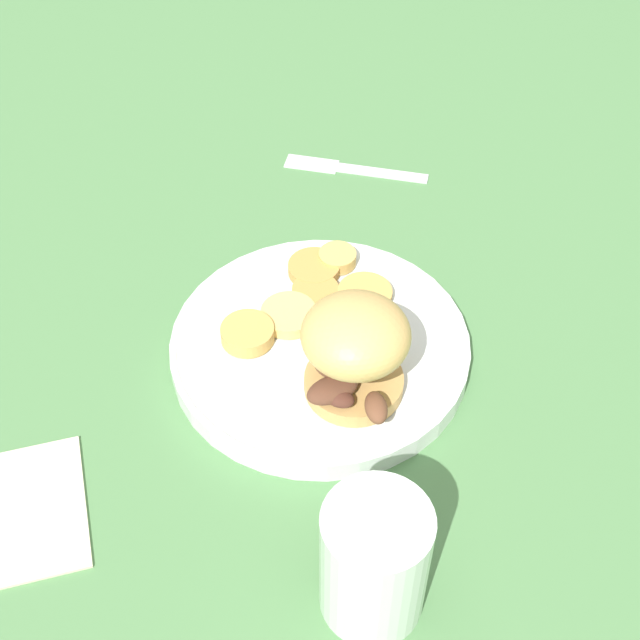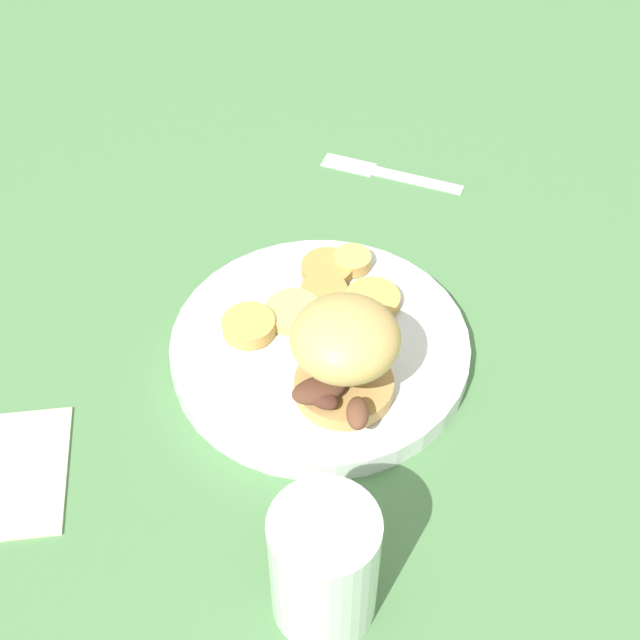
% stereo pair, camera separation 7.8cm
% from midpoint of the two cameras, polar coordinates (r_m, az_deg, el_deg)
% --- Properties ---
extents(ground_plane, '(4.00, 4.00, 0.00)m').
position_cam_midpoint_polar(ground_plane, '(0.81, -2.73, -2.47)').
color(ground_plane, '#4C7A47').
extents(dinner_plate, '(0.27, 0.27, 0.02)m').
position_cam_midpoint_polar(dinner_plate, '(0.80, -2.77, -1.88)').
color(dinner_plate, silver).
rests_on(dinner_plate, ground_plane).
extents(sandwich, '(0.11, 0.09, 0.09)m').
position_cam_midpoint_polar(sandwich, '(0.72, -0.91, -2.01)').
color(sandwich, tan).
rests_on(sandwich, dinner_plate).
extents(potato_round_0, '(0.05, 0.05, 0.01)m').
position_cam_midpoint_polar(potato_round_0, '(0.82, 0.21, 1.51)').
color(potato_round_0, tan).
rests_on(potato_round_0, dinner_plate).
extents(potato_round_1, '(0.05, 0.05, 0.01)m').
position_cam_midpoint_polar(potato_round_1, '(0.85, -3.00, 3.19)').
color(potato_round_1, '#BC8942').
rests_on(potato_round_1, dinner_plate).
extents(potato_round_2, '(0.05, 0.05, 0.01)m').
position_cam_midpoint_polar(potato_round_2, '(0.81, -4.76, 0.17)').
color(potato_round_2, '#DBB766').
rests_on(potato_round_2, dinner_plate).
extents(potato_round_3, '(0.04, 0.04, 0.01)m').
position_cam_midpoint_polar(potato_round_3, '(0.83, -2.97, 1.67)').
color(potato_round_3, '#BC8942').
rests_on(potato_round_3, dinner_plate).
extents(potato_round_4, '(0.04, 0.04, 0.01)m').
position_cam_midpoint_polar(potato_round_4, '(0.86, -1.46, 3.86)').
color(potato_round_4, tan).
rests_on(potato_round_4, dinner_plate).
extents(potato_round_5, '(0.05, 0.05, 0.01)m').
position_cam_midpoint_polar(potato_round_5, '(0.79, -7.46, -1.01)').
color(potato_round_5, tan).
rests_on(potato_round_5, dinner_plate).
extents(potato_round_6, '(0.05, 0.05, 0.02)m').
position_cam_midpoint_polar(potato_round_6, '(0.80, -1.15, 0.19)').
color(potato_round_6, '#BC8942').
rests_on(potato_round_6, dinner_plate).
extents(fork, '(0.09, 0.15, 0.00)m').
position_cam_midpoint_polar(fork, '(1.01, -0.08, 9.56)').
color(fork, silver).
rests_on(fork, ground_plane).
extents(drinking_glass, '(0.08, 0.08, 0.11)m').
position_cam_midpoint_polar(drinking_glass, '(0.63, -0.12, -15.44)').
color(drinking_glass, silver).
rests_on(drinking_glass, ground_plane).
extents(napkin, '(0.13, 0.08, 0.01)m').
position_cam_midpoint_polar(napkin, '(0.76, -20.73, -11.42)').
color(napkin, beige).
rests_on(napkin, ground_plane).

